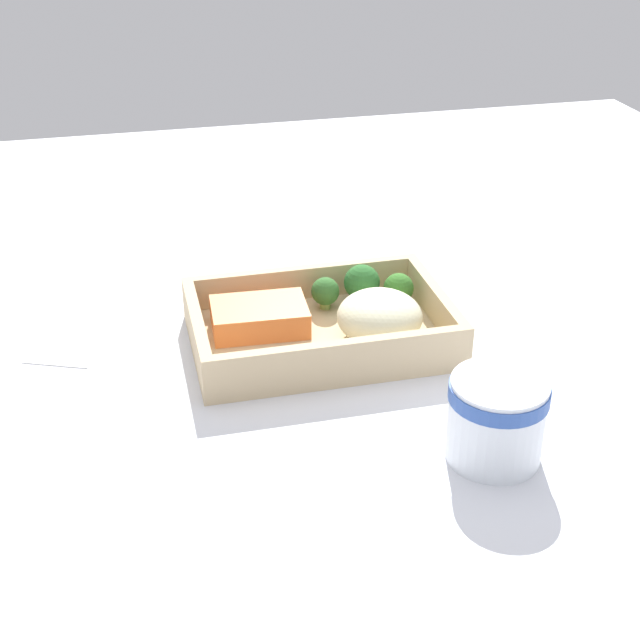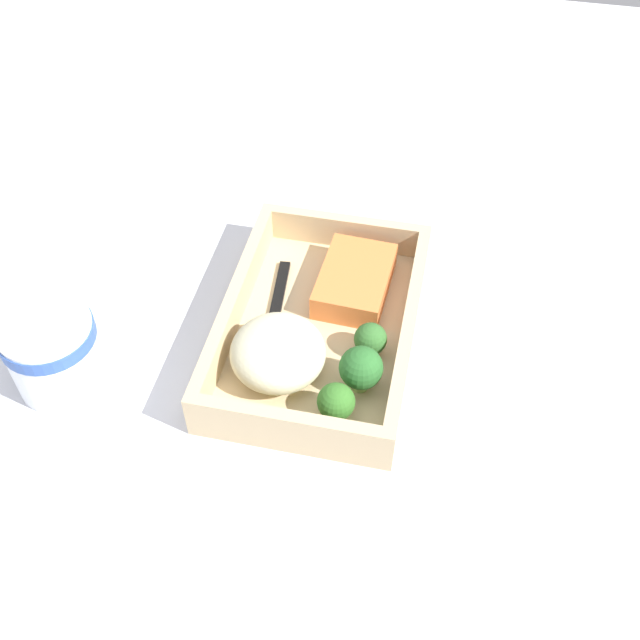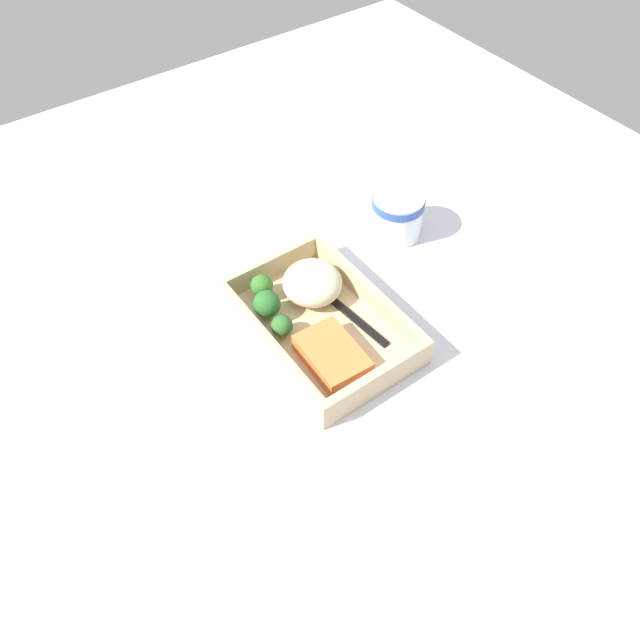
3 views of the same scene
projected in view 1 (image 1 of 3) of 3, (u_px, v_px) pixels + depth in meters
The scene contains 11 objects.
ground_plane at pixel (320, 350), 94.99cm from camera, with size 160.00×160.00×2.00cm, color silver.
takeout_tray at pixel (320, 337), 94.21cm from camera, with size 26.86×18.18×1.20cm, color tan.
tray_rim at pixel (320, 317), 93.03cm from camera, with size 26.86×18.18×3.67cm.
salmon_fillet at pixel (259, 317), 93.97cm from camera, with size 10.00×6.77×2.81cm, color orange.
mashed_potatoes at pixel (380, 317), 91.52cm from camera, with size 8.84×8.76×5.21cm, color beige.
broccoli_floret_1 at pixel (399, 289), 97.78cm from camera, with size 3.36×3.36×4.03cm.
broccoli_floret_2 at pixel (362, 283), 98.10cm from camera, with size 3.99×3.99×4.77cm.
broccoli_floret_3 at pixel (325, 292), 97.76cm from camera, with size 3.11×3.11×3.63cm.
fork at pixel (337, 352), 90.01cm from camera, with size 15.89×3.21×0.44cm.
paper_cup at pixel (497, 415), 75.36cm from camera, with size 8.48×8.48×7.68cm.
receipt_slip at pixel (80, 332), 96.21cm from camera, with size 7.06×13.76×0.24cm, color white.
Camera 1 is at (-19.02, -79.24, 47.91)cm, focal length 50.00 mm.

